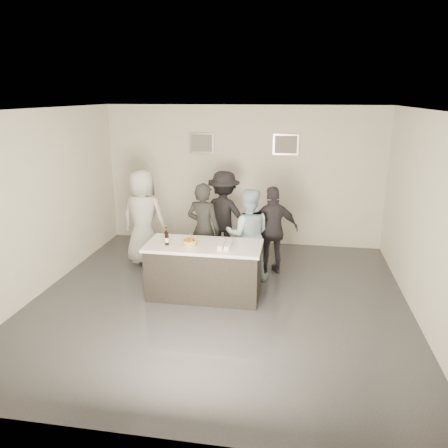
{
  "coord_description": "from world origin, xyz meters",
  "views": [
    {
      "loc": [
        1.13,
        -6.32,
        3.22
      ],
      "look_at": [
        0.0,
        0.5,
        1.15
      ],
      "focal_mm": 35.0,
      "sensor_mm": 36.0,
      "label": 1
    }
  ],
  "objects_px": {
    "cake": "(190,243)",
    "person_guest_left": "(143,217)",
    "bar_counter": "(204,270)",
    "person_guest_right": "(273,230)",
    "person_guest_back": "(224,215)",
    "person_main_black": "(204,230)",
    "beer_bottle_a": "(166,234)",
    "beer_bottle_b": "(167,237)",
    "person_main_blue": "(248,234)"
  },
  "relations": [
    {
      "from": "person_main_black",
      "to": "person_guest_left",
      "type": "distance_m",
      "value": 1.33
    },
    {
      "from": "beer_bottle_b",
      "to": "person_guest_back",
      "type": "height_order",
      "value": "person_guest_back"
    },
    {
      "from": "person_main_black",
      "to": "person_main_blue",
      "type": "bearing_deg",
      "value": -169.07
    },
    {
      "from": "person_guest_left",
      "to": "person_guest_right",
      "type": "distance_m",
      "value": 2.51
    },
    {
      "from": "person_guest_back",
      "to": "cake",
      "type": "bearing_deg",
      "value": 95.68
    },
    {
      "from": "person_main_black",
      "to": "person_main_blue",
      "type": "distance_m",
      "value": 0.82
    },
    {
      "from": "beer_bottle_b",
      "to": "person_guest_right",
      "type": "bearing_deg",
      "value": 39.1
    },
    {
      "from": "beer_bottle_b",
      "to": "person_main_blue",
      "type": "distance_m",
      "value": 1.56
    },
    {
      "from": "cake",
      "to": "person_guest_back",
      "type": "distance_m",
      "value": 1.93
    },
    {
      "from": "beer_bottle_b",
      "to": "person_main_blue",
      "type": "xyz_separation_m",
      "value": [
        1.19,
        0.98,
        -0.2
      ]
    },
    {
      "from": "bar_counter",
      "to": "person_guest_right",
      "type": "relative_size",
      "value": 1.14
    },
    {
      "from": "person_main_blue",
      "to": "beer_bottle_b",
      "type": "bearing_deg",
      "value": 32.93
    },
    {
      "from": "bar_counter",
      "to": "cake",
      "type": "relative_size",
      "value": 8.49
    },
    {
      "from": "person_main_black",
      "to": "person_guest_back",
      "type": "bearing_deg",
      "value": -89.62
    },
    {
      "from": "bar_counter",
      "to": "person_main_black",
      "type": "height_order",
      "value": "person_main_black"
    },
    {
      "from": "bar_counter",
      "to": "person_guest_back",
      "type": "distance_m",
      "value": 1.87
    },
    {
      "from": "beer_bottle_a",
      "to": "beer_bottle_b",
      "type": "xyz_separation_m",
      "value": [
        0.05,
        -0.14,
        0.0
      ]
    },
    {
      "from": "bar_counter",
      "to": "person_guest_left",
      "type": "xyz_separation_m",
      "value": [
        -1.46,
        1.28,
        0.48
      ]
    },
    {
      "from": "beer_bottle_a",
      "to": "person_main_black",
      "type": "relative_size",
      "value": 0.15
    },
    {
      "from": "person_guest_right",
      "to": "person_guest_left",
      "type": "bearing_deg",
      "value": -22.02
    },
    {
      "from": "bar_counter",
      "to": "person_guest_left",
      "type": "relative_size",
      "value": 1.01
    },
    {
      "from": "person_guest_left",
      "to": "person_guest_back",
      "type": "distance_m",
      "value": 1.58
    },
    {
      "from": "beer_bottle_a",
      "to": "person_guest_right",
      "type": "distance_m",
      "value": 2.04
    },
    {
      "from": "person_main_black",
      "to": "person_guest_back",
      "type": "relative_size",
      "value": 0.97
    },
    {
      "from": "bar_counter",
      "to": "cake",
      "type": "xyz_separation_m",
      "value": [
        -0.21,
        -0.09,
        0.49
      ]
    },
    {
      "from": "beer_bottle_b",
      "to": "person_guest_left",
      "type": "bearing_deg",
      "value": 122.37
    },
    {
      "from": "person_main_black",
      "to": "person_guest_right",
      "type": "bearing_deg",
      "value": -153.1
    },
    {
      "from": "beer_bottle_b",
      "to": "person_guest_right",
      "type": "height_order",
      "value": "person_guest_right"
    },
    {
      "from": "beer_bottle_a",
      "to": "beer_bottle_b",
      "type": "bearing_deg",
      "value": -70.81
    },
    {
      "from": "bar_counter",
      "to": "beer_bottle_b",
      "type": "height_order",
      "value": "beer_bottle_b"
    },
    {
      "from": "bar_counter",
      "to": "person_guest_right",
      "type": "height_order",
      "value": "person_guest_right"
    },
    {
      "from": "beer_bottle_b",
      "to": "person_main_blue",
      "type": "relative_size",
      "value": 0.16
    },
    {
      "from": "person_main_black",
      "to": "person_guest_right",
      "type": "relative_size",
      "value": 1.05
    },
    {
      "from": "cake",
      "to": "beer_bottle_b",
      "type": "distance_m",
      "value": 0.38
    },
    {
      "from": "person_main_blue",
      "to": "person_guest_left",
      "type": "bearing_deg",
      "value": -17.96
    },
    {
      "from": "beer_bottle_a",
      "to": "person_main_black",
      "type": "xyz_separation_m",
      "value": [
        0.43,
        0.88,
        -0.17
      ]
    },
    {
      "from": "person_main_black",
      "to": "person_guest_right",
      "type": "xyz_separation_m",
      "value": [
        1.23,
        0.29,
        -0.04
      ]
    },
    {
      "from": "person_guest_right",
      "to": "person_main_black",
      "type": "bearing_deg",
      "value": -6.6
    },
    {
      "from": "person_main_blue",
      "to": "person_guest_left",
      "type": "relative_size",
      "value": 0.89
    },
    {
      "from": "person_guest_right",
      "to": "person_guest_back",
      "type": "xyz_separation_m",
      "value": [
        -1.01,
        0.64,
        0.07
      ]
    },
    {
      "from": "bar_counter",
      "to": "person_guest_left",
      "type": "distance_m",
      "value": 2.0
    },
    {
      "from": "cake",
      "to": "person_guest_left",
      "type": "height_order",
      "value": "person_guest_left"
    },
    {
      "from": "cake",
      "to": "beer_bottle_a",
      "type": "xyz_separation_m",
      "value": [
        -0.41,
        0.1,
        0.09
      ]
    },
    {
      "from": "person_main_black",
      "to": "person_guest_left",
      "type": "bearing_deg",
      "value": -3.22
    },
    {
      "from": "beer_bottle_b",
      "to": "person_main_black",
      "type": "height_order",
      "value": "person_main_black"
    },
    {
      "from": "beer_bottle_a",
      "to": "person_guest_left",
      "type": "height_order",
      "value": "person_guest_left"
    },
    {
      "from": "person_guest_left",
      "to": "person_guest_right",
      "type": "height_order",
      "value": "person_guest_left"
    },
    {
      "from": "person_guest_right",
      "to": "person_guest_back",
      "type": "bearing_deg",
      "value": -51.98
    },
    {
      "from": "bar_counter",
      "to": "person_guest_back",
      "type": "bearing_deg",
      "value": 89.24
    },
    {
      "from": "person_main_black",
      "to": "person_guest_back",
      "type": "height_order",
      "value": "person_guest_back"
    }
  ]
}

